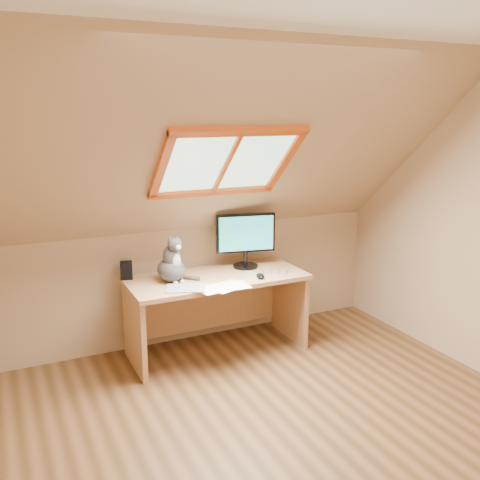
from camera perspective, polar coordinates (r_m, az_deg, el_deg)
ground at (r=3.53m, az=6.04°, el=-20.59°), size 3.50×3.50×0.00m
room_shell at (r=2.89m, az=7.71°, el=2.55°), size 3.52×3.52×2.41m
desk at (r=4.50m, az=-2.83°, el=-6.20°), size 1.46×0.64×0.66m
monitor at (r=4.54m, az=0.61°, el=0.35°), size 0.51×0.22×0.47m
cat at (r=4.23m, az=-7.29°, el=-2.57°), size 0.28×0.31×0.40m
desk_speaker at (r=4.39m, az=-12.03°, el=-3.18°), size 0.11×0.11×0.14m
graphics_tablet at (r=4.08m, az=-5.82°, el=-5.13°), size 0.35×0.30×0.01m
mouse at (r=4.32m, az=2.18°, el=-3.85°), size 0.09×0.13×0.04m
papers at (r=4.11m, az=-2.56°, el=-5.02°), size 0.35×0.30×0.01m
cables at (r=4.44m, az=2.81°, el=-3.56°), size 0.51×0.26×0.01m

